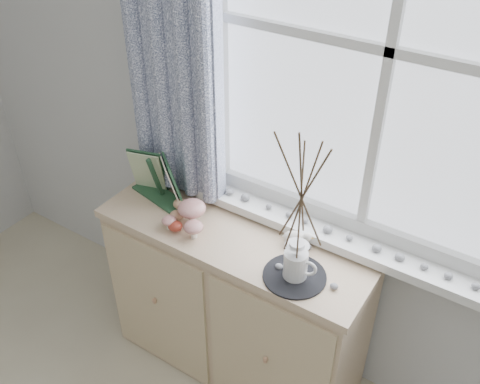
{
  "coord_description": "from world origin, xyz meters",
  "views": [
    {
      "loc": [
        0.79,
        0.33,
        2.29
      ],
      "look_at": [
        -0.1,
        1.7,
        1.1
      ],
      "focal_mm": 40.0,
      "sensor_mm": 36.0,
      "label": 1
    }
  ],
  "objects_px": {
    "botanical_book": "(153,179)",
    "toadstool_cluster": "(190,214)",
    "sideboard": "(236,301)",
    "twig_pitcher": "(302,192)"
  },
  "relations": [
    {
      "from": "twig_pitcher",
      "to": "toadstool_cluster",
      "type": "bearing_deg",
      "value": 160.82
    },
    {
      "from": "sideboard",
      "to": "toadstool_cluster",
      "type": "height_order",
      "value": "toadstool_cluster"
    },
    {
      "from": "sideboard",
      "to": "toadstool_cluster",
      "type": "bearing_deg",
      "value": -156.52
    },
    {
      "from": "sideboard",
      "to": "twig_pitcher",
      "type": "bearing_deg",
      "value": -16.85
    },
    {
      "from": "botanical_book",
      "to": "sideboard",
      "type": "bearing_deg",
      "value": 13.9
    },
    {
      "from": "botanical_book",
      "to": "twig_pitcher",
      "type": "relative_size",
      "value": 0.48
    },
    {
      "from": "toadstool_cluster",
      "to": "twig_pitcher",
      "type": "xyz_separation_m",
      "value": [
        0.51,
        -0.02,
        0.33
      ]
    },
    {
      "from": "toadstool_cluster",
      "to": "botanical_book",
      "type": "bearing_deg",
      "value": 165.76
    },
    {
      "from": "botanical_book",
      "to": "toadstool_cluster",
      "type": "bearing_deg",
      "value": -2.46
    },
    {
      "from": "toadstool_cluster",
      "to": "twig_pitcher",
      "type": "relative_size",
      "value": 0.28
    }
  ]
}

